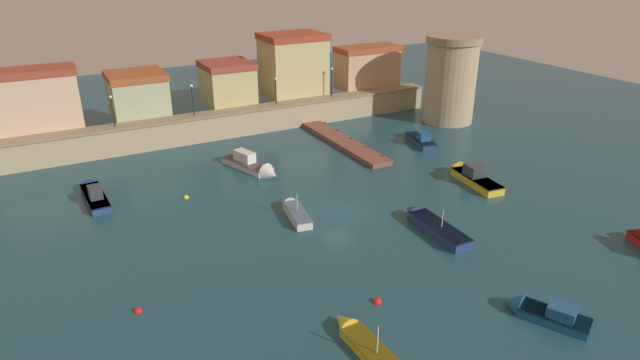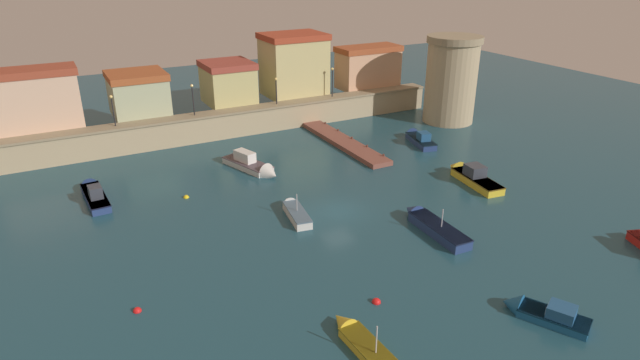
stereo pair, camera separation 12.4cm
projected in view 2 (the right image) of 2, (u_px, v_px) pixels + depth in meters
The scene contains 20 objects.
ground_plane at pixel (338, 211), 43.26m from camera, with size 128.78×128.78×0.00m, color #1E4756.
quay_wall at pixel (241, 121), 60.88m from camera, with size 50.31×2.32×2.96m.
old_town_backdrop at pixel (227, 78), 61.94m from camera, with size 48.41×6.03×7.54m.
fortress_tower at pixel (451, 79), 63.99m from camera, with size 6.55×6.55×10.35m.
pier_dock at pixel (344, 142), 58.06m from camera, with size 2.34×15.30×0.70m.
quay_lamp_0 at pixel (112, 105), 53.64m from camera, with size 0.32×0.32×3.21m.
quay_lamp_1 at pixel (193, 95), 57.13m from camera, with size 0.32×0.32×3.41m.
quay_lamp_2 at pixel (276, 86), 61.41m from camera, with size 0.32×0.32×3.10m.
quay_lamp_3 at pixel (332, 77), 64.52m from camera, with size 0.32×0.32×3.54m.
moored_boat_0 at pixel (295, 211), 42.55m from camera, with size 2.03×5.39×2.35m.
moored_boat_1 at pixel (470, 175), 48.84m from camera, with size 2.59×7.24×2.20m.
moored_boat_2 at pixel (541, 312), 30.61m from camera, with size 3.58×4.98×1.68m.
moored_boat_4 at pixel (364, 345), 28.23m from camera, with size 1.55×6.78×2.56m.
moored_boat_5 at pixel (254, 166), 51.07m from camera, with size 3.95×7.28×2.20m.
moored_boat_6 at pixel (93, 193), 45.45m from camera, with size 1.83×7.31×2.05m.
moored_boat_7 at pixel (431, 224), 40.37m from camera, with size 1.79×7.17×2.55m.
moored_boat_8 at pixel (418, 138), 58.71m from camera, with size 2.98×6.40×1.96m.
mooring_buoy_0 at pixel (137, 311), 31.32m from camera, with size 0.50×0.50×0.50m, color red.
mooring_buoy_1 at pixel (186, 198), 45.65m from camera, with size 0.48×0.48×0.48m, color yellow.
mooring_buoy_2 at pixel (376, 302), 32.10m from camera, with size 0.55×0.55×0.55m, color red.
Camera 2 is at (-19.46, -33.46, 19.55)m, focal length 29.89 mm.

